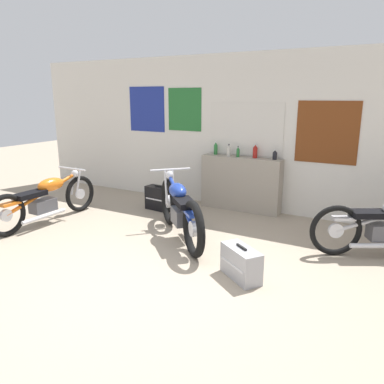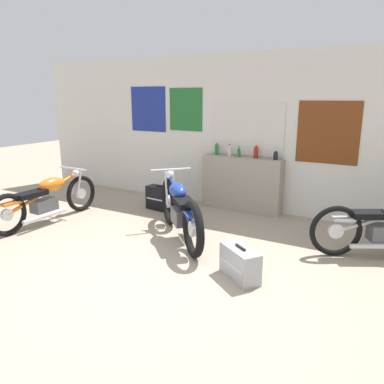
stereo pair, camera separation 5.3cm
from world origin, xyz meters
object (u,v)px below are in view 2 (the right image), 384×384
Objects in this scene: hard_case_silver at (240,263)px; hard_case_black at (160,198)px; bottle_leftmost at (217,149)px; bottle_left_center at (230,151)px; bottle_center at (239,152)px; bottle_rightmost at (276,155)px; motorcycle_orange at (47,198)px; bottle_right_center at (256,152)px; motorcycle_blue at (180,210)px.

hard_case_silver is 2.94m from hard_case_black.
hard_case_silver is (1.57, -2.57, -0.91)m from bottle_leftmost.
hard_case_silver is 1.08× the size of hard_case_black.
bottle_left_center is 0.37× the size of hard_case_silver.
bottle_rightmost is (0.67, 0.04, -0.01)m from bottle_center.
bottle_center reaches higher than motorcycle_orange.
bottle_left_center is (0.30, -0.08, -0.01)m from bottle_leftmost.
bottle_center is at bearing 29.84° from hard_case_black.
bottle_right_center reaches higher than bottle_center.
bottle_leftmost reaches higher than bottle_center.
motorcycle_orange is (-2.78, -2.26, -0.69)m from bottle_right_center.
bottle_right_center is at bearing 107.16° from hard_case_silver.
motorcycle_blue is 1.49m from hard_case_silver.
bottle_left_center is at bearing -174.32° from bottle_right_center.
motorcycle_blue is 2.94× the size of hard_case_black.
motorcycle_orange is (-2.29, -2.21, -0.67)m from bottle_left_center.
motorcycle_blue is at bearing -114.96° from bottle_rightmost.
motorcycle_blue is at bearing -104.98° from bottle_right_center.
bottle_right_center is 1.45× the size of bottle_rightmost.
motorcycle_orange is 3.90× the size of hard_case_black.
bottle_leftmost reaches higher than hard_case_silver.
bottle_right_center is 0.47× the size of hard_case_black.
bottle_leftmost is at bearing 99.49° from motorcycle_blue.
bottle_center is 0.36× the size of hard_case_black.
motorcycle_blue is (-0.17, -1.76, -0.63)m from bottle_center.
motorcycle_blue is (-0.84, -1.80, -0.62)m from bottle_rightmost.
bottle_leftmost is 0.12× the size of motorcycle_orange.
bottle_left_center is at bearing 33.39° from hard_case_black.
bottle_right_center is 1.97m from motorcycle_blue.
bottle_rightmost is at bearing 99.55° from hard_case_silver.
bottle_leftmost reaches higher than motorcycle_orange.
hard_case_black reaches higher than hard_case_silver.
bottle_rightmost is 2.72m from hard_case_silver.
bottle_leftmost is at bearing 121.46° from hard_case_silver.
bottle_leftmost is at bearing 45.48° from hard_case_black.
bottle_leftmost is 0.31m from bottle_left_center.
bottle_leftmost is 0.79m from bottle_right_center.
bottle_right_center is at bearing 5.68° from bottle_left_center.
hard_case_black is at bearing 135.64° from motorcycle_blue.
bottle_center is 3.39m from motorcycle_orange.
hard_case_silver is at bearing -72.84° from bottle_right_center.
motorcycle_orange is at bearing 175.57° from hard_case_silver.
bottle_leftmost is at bearing 49.01° from motorcycle_orange.
bottle_right_center is at bearing -179.75° from bottle_rightmost.
motorcycle_orange is (-1.99, -2.29, -0.69)m from bottle_leftmost.
bottle_right_center reaches higher than motorcycle_orange.
motorcycle_orange is at bearing -144.15° from bottle_rightmost.
motorcycle_blue is 1.51m from hard_case_black.
bottle_left_center reaches higher than hard_case_black.
bottle_rightmost reaches higher than hard_case_silver.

